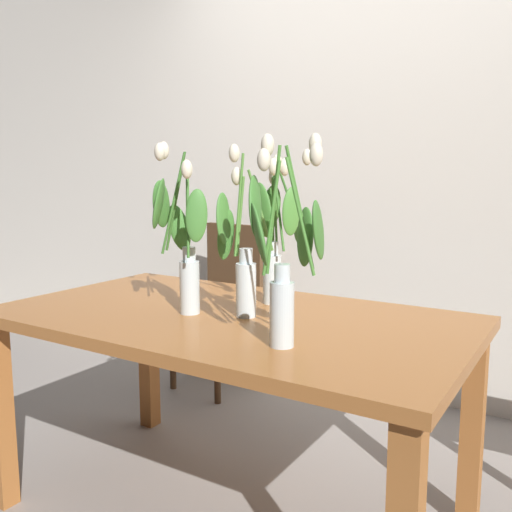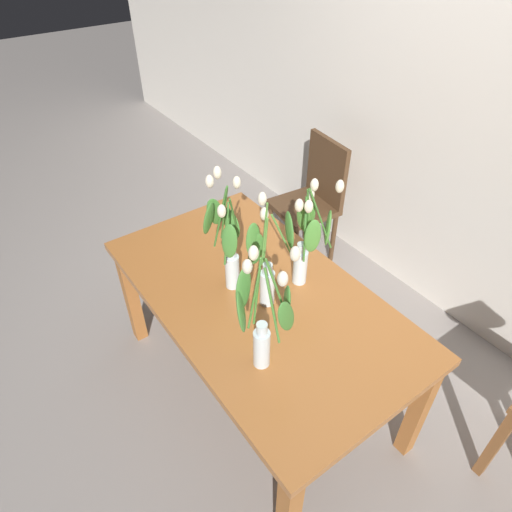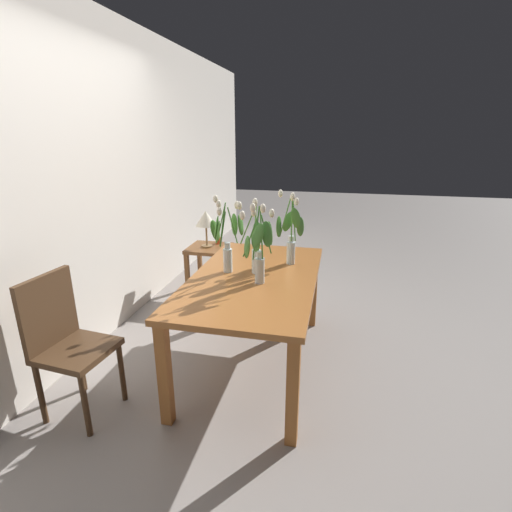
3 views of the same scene
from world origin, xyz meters
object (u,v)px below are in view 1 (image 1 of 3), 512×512
at_px(dining_table, 229,339).
at_px(tulip_vase_0, 277,241).
at_px(tulip_vase_2, 182,244).
at_px(tulip_vase_3, 244,254).
at_px(tulip_vase_1, 284,261).
at_px(dining_chair, 223,295).

xyz_separation_m(dining_table, tulip_vase_0, (0.06, 0.24, 0.32)).
height_order(tulip_vase_2, tulip_vase_3, tulip_vase_2).
distance_m(dining_table, tulip_vase_0, 0.40).
relative_size(tulip_vase_0, tulip_vase_1, 0.97).
height_order(tulip_vase_0, tulip_vase_3, tulip_vase_3).
bearing_deg(tulip_vase_1, tulip_vase_2, 162.86).
bearing_deg(tulip_vase_1, dining_chair, 130.99).
bearing_deg(tulip_vase_2, tulip_vase_1, -17.14).
bearing_deg(tulip_vase_3, dining_table, -167.03).
relative_size(tulip_vase_1, tulip_vase_2, 1.00).
bearing_deg(tulip_vase_1, tulip_vase_3, 140.64).
xyz_separation_m(tulip_vase_1, tulip_vase_2, (-0.48, 0.15, 0.00)).
bearing_deg(tulip_vase_0, tulip_vase_3, -90.40).
bearing_deg(dining_table, dining_chair, 126.04).
height_order(dining_table, tulip_vase_2, tulip_vase_2).
bearing_deg(tulip_vase_0, tulip_vase_1, -58.39).
distance_m(dining_table, tulip_vase_3, 0.31).
bearing_deg(tulip_vase_3, tulip_vase_0, 89.60).
height_order(tulip_vase_1, tulip_vase_3, tulip_vase_1).
bearing_deg(tulip_vase_1, dining_table, 147.04).
bearing_deg(tulip_vase_0, tulip_vase_2, -122.67).
height_order(tulip_vase_1, dining_chair, tulip_vase_1).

